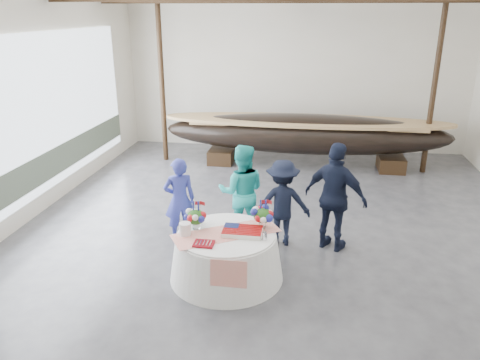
# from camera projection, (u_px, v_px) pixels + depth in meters

# --- Properties ---
(floor) EXTENTS (10.00, 12.00, 0.01)m
(floor) POSITION_uv_depth(u_px,v_px,m) (277.00, 233.00, 8.91)
(floor) COLOR #3D3D42
(floor) RESTS_ON ground
(wall_back) EXTENTS (10.00, 0.02, 4.50)m
(wall_back) POSITION_uv_depth(u_px,v_px,m) (295.00, 74.00, 13.71)
(wall_back) COLOR silver
(wall_back) RESTS_ON ground
(wall_front) EXTENTS (10.00, 0.02, 4.50)m
(wall_front) POSITION_uv_depth(u_px,v_px,m) (204.00, 350.00, 2.57)
(wall_front) COLOR silver
(wall_front) RESTS_ON ground
(wall_left) EXTENTS (0.02, 12.00, 4.50)m
(wall_left) POSITION_uv_depth(u_px,v_px,m) (17.00, 109.00, 8.85)
(wall_left) COLOR silver
(wall_left) RESTS_ON ground
(pavilion_structure) EXTENTS (9.80, 11.76, 4.50)m
(pavilion_structure) POSITION_uv_depth(u_px,v_px,m) (287.00, 10.00, 8.23)
(pavilion_structure) COLOR black
(pavilion_structure) RESTS_ON ground
(open_bay) EXTENTS (0.03, 7.00, 3.20)m
(open_bay) POSITION_uv_depth(u_px,v_px,m) (51.00, 119.00, 9.92)
(open_bay) COLOR silver
(open_bay) RESTS_ON ground
(longboat_display) EXTENTS (7.61, 1.52, 1.43)m
(longboat_display) POSITION_uv_depth(u_px,v_px,m) (305.00, 134.00, 12.45)
(longboat_display) COLOR black
(longboat_display) RESTS_ON ground
(banquet_table) EXTENTS (1.79, 1.79, 0.77)m
(banquet_table) POSITION_uv_depth(u_px,v_px,m) (226.00, 255.00, 7.34)
(banquet_table) COLOR white
(banquet_table) RESTS_ON ground
(tabletop_items) EXTENTS (1.70, 1.34, 0.40)m
(tabletop_items) POSITION_uv_depth(u_px,v_px,m) (226.00, 221.00, 7.28)
(tabletop_items) COLOR red
(tabletop_items) RESTS_ON banquet_table
(guest_woman_blue) EXTENTS (0.68, 0.57, 1.57)m
(guest_woman_blue) POSITION_uv_depth(u_px,v_px,m) (180.00, 200.00, 8.44)
(guest_woman_blue) COLOR navy
(guest_woman_blue) RESTS_ON ground
(guest_woman_teal) EXTENTS (0.93, 0.76, 1.78)m
(guest_woman_teal) POSITION_uv_depth(u_px,v_px,m) (242.00, 192.00, 8.50)
(guest_woman_teal) COLOR #22B3AE
(guest_woman_teal) RESTS_ON ground
(guest_man_left) EXTENTS (1.10, 0.73, 1.58)m
(guest_man_left) POSITION_uv_depth(u_px,v_px,m) (282.00, 203.00, 8.28)
(guest_man_left) COLOR black
(guest_man_left) RESTS_ON ground
(guest_man_right) EXTENTS (1.23, 0.94, 1.94)m
(guest_man_right) POSITION_uv_depth(u_px,v_px,m) (335.00, 198.00, 8.04)
(guest_man_right) COLOR black
(guest_man_right) RESTS_ON ground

